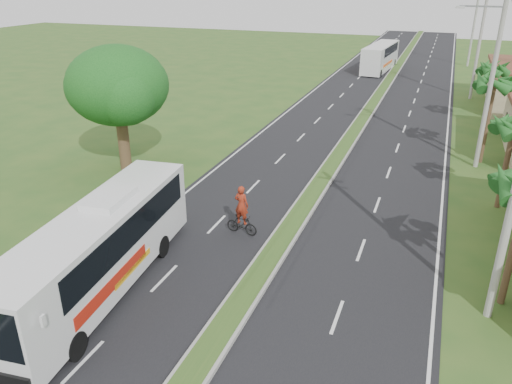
% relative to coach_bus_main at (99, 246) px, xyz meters
% --- Properties ---
extents(ground, '(180.00, 180.00, 0.00)m').
position_rel_coach_bus_main_xyz_m(ground, '(5.21, 1.50, -1.96)').
color(ground, '#2B511D').
rests_on(ground, ground).
extents(road_asphalt, '(14.00, 160.00, 0.02)m').
position_rel_coach_bus_main_xyz_m(road_asphalt, '(5.21, 21.50, -1.95)').
color(road_asphalt, black).
rests_on(road_asphalt, ground).
extents(median_strip, '(1.20, 160.00, 0.18)m').
position_rel_coach_bus_main_xyz_m(median_strip, '(5.21, 21.50, -1.86)').
color(median_strip, gray).
rests_on(median_strip, ground).
extents(lane_edge_left, '(0.12, 160.00, 0.01)m').
position_rel_coach_bus_main_xyz_m(lane_edge_left, '(-1.49, 21.50, -1.96)').
color(lane_edge_left, silver).
rests_on(lane_edge_left, ground).
extents(lane_edge_right, '(0.12, 160.00, 0.01)m').
position_rel_coach_bus_main_xyz_m(lane_edge_right, '(11.91, 21.50, -1.96)').
color(lane_edge_right, silver).
rests_on(lane_edge_right, ground).
extents(palm_verge_c, '(2.40, 2.40, 5.85)m').
position_rel_coach_bus_main_xyz_m(palm_verge_c, '(14.01, 20.50, 3.16)').
color(palm_verge_c, '#473321').
rests_on(palm_verge_c, ground).
extents(palm_verge_d, '(2.40, 2.40, 5.25)m').
position_rel_coach_bus_main_xyz_m(palm_verge_d, '(14.51, 29.50, 2.58)').
color(palm_verge_d, '#473321').
rests_on(palm_verge_d, ground).
extents(shade_tree, '(6.30, 6.00, 7.54)m').
position_rel_coach_bus_main_xyz_m(shade_tree, '(-6.91, 11.51, 3.06)').
color(shade_tree, '#473321').
rests_on(shade_tree, ground).
extents(utility_pole_b, '(3.20, 0.28, 12.00)m').
position_rel_coach_bus_main_xyz_m(utility_pole_b, '(13.68, 19.50, 4.29)').
color(utility_pole_b, gray).
rests_on(utility_pole_b, ground).
extents(utility_pole_c, '(1.60, 0.28, 11.00)m').
position_rel_coach_bus_main_xyz_m(utility_pole_c, '(13.71, 39.50, 3.71)').
color(utility_pole_c, gray).
rests_on(utility_pole_c, ground).
extents(utility_pole_d, '(1.60, 0.28, 10.50)m').
position_rel_coach_bus_main_xyz_m(utility_pole_d, '(13.71, 59.50, 3.46)').
color(utility_pole_d, gray).
rests_on(utility_pole_d, ground).
extents(coach_bus_main, '(3.40, 11.22, 3.57)m').
position_rel_coach_bus_main_xyz_m(coach_bus_main, '(0.00, 0.00, 0.00)').
color(coach_bus_main, silver).
rests_on(coach_bus_main, ground).
extents(coach_bus_far, '(3.23, 11.09, 3.19)m').
position_rel_coach_bus_main_xyz_m(coach_bus_far, '(3.24, 52.16, -0.16)').
color(coach_bus_far, silver).
rests_on(coach_bus_far, ground).
extents(motorcyclist, '(1.61, 0.62, 2.43)m').
position_rel_coach_bus_main_xyz_m(motorcyclist, '(3.21, 6.07, -1.02)').
color(motorcyclist, black).
rests_on(motorcyclist, ground).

